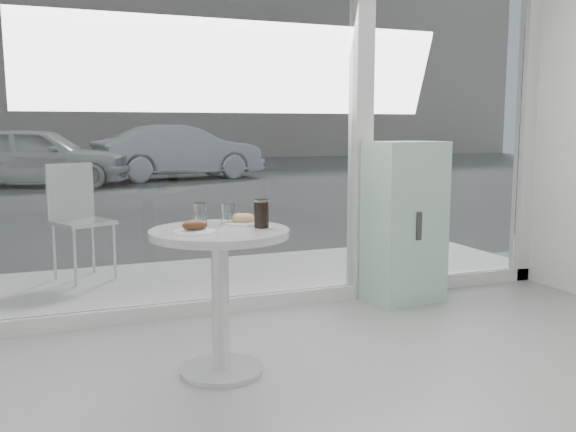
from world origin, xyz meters
name	(u,v)px	position (x,y,z in m)	size (l,w,h in m)	color
storefront	(255,65)	(0.07, 3.00, 1.71)	(5.00, 0.14, 3.00)	silver
main_table	(220,271)	(-0.50, 1.90, 0.55)	(0.72, 0.72, 0.77)	silver
patio_deck	(217,280)	(0.00, 3.80, 0.03)	(5.60, 1.60, 0.05)	silver
street	(90,177)	(0.00, 16.00, 0.00)	(40.00, 24.00, 0.00)	#333333
far_building	(65,54)	(0.00, 25.00, 4.00)	(40.00, 2.00, 8.00)	gray
mint_cabinet	(404,222)	(1.15, 2.77, 0.59)	(0.59, 0.43, 1.19)	#9FCAB6
patio_chair	(78,213)	(-1.04, 4.23, 0.59)	(0.54, 0.54, 0.94)	silver
car_white	(39,156)	(-1.23, 13.56, 0.65)	(1.54, 3.82, 1.30)	silver
car_silver	(179,152)	(2.00, 14.38, 0.67)	(1.41, 4.04, 1.33)	#A9ABB1
plate_fritter	(195,228)	(-0.64, 1.84, 0.80)	(0.21, 0.21, 0.07)	white
plate_donut	(243,220)	(-0.33, 2.03, 0.79)	(0.22, 0.22, 0.05)	white
water_tumbler_a	(200,215)	(-0.55, 2.09, 0.82)	(0.07, 0.07, 0.12)	white
water_tumbler_b	(228,215)	(-0.41, 2.05, 0.82)	(0.07, 0.07, 0.11)	white
cola_glass	(262,214)	(-0.28, 1.88, 0.84)	(0.08, 0.08, 0.15)	white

